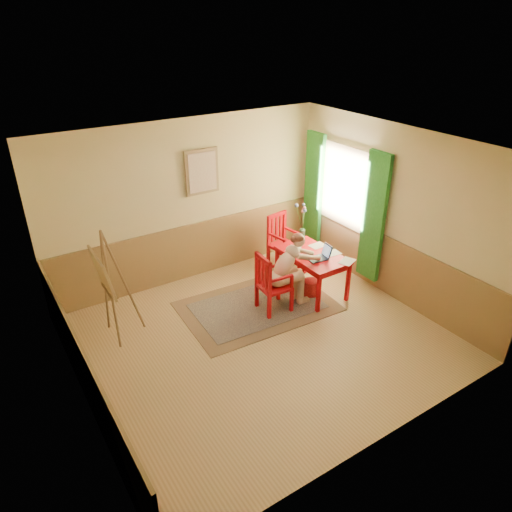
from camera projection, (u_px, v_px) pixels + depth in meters
room at (263, 253)px, 6.26m from camera, size 5.04×4.54×2.84m
wainscot at (234, 285)px, 7.27m from camera, size 5.00×4.50×1.00m
window at (343, 198)px, 8.27m from camera, size 0.12×2.01×2.20m
wall_portrait at (202, 172)px, 7.79m from camera, size 0.60×0.05×0.76m
rug at (258, 306)px, 7.64m from camera, size 2.48×1.73×0.02m
table at (312, 259)px, 7.78m from camera, size 0.74×1.21×0.72m
chair_left at (272, 283)px, 7.33m from camera, size 0.49×0.47×1.00m
chair_back at (282, 242)px, 8.62m from camera, size 0.52×0.54×1.03m
figure at (289, 268)px, 7.39m from camera, size 0.93×0.41×1.24m
laptop at (320, 256)px, 7.57m from camera, size 0.39×0.26×0.22m
papers at (322, 252)px, 7.78m from camera, size 0.79×1.12×0.00m
vase at (302, 223)px, 8.15m from camera, size 0.21×0.31×0.63m
wastebasket at (311, 288)px, 7.90m from camera, size 0.31×0.31×0.28m
easel at (105, 277)px, 6.48m from camera, size 0.57×0.76×1.72m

